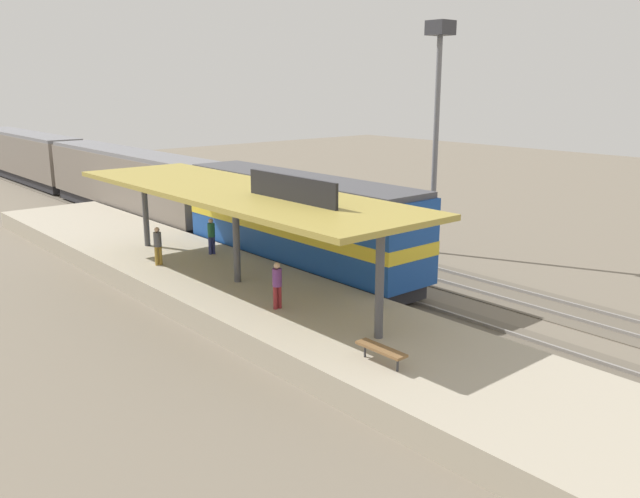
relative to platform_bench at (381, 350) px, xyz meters
The scene contains 13 objects.
ground_plane 12.47m from the platform_bench, 49.82° to the left, with size 120.00×120.00×0.00m, color #706656.
track_near 11.29m from the platform_bench, 57.65° to the left, with size 3.20×110.00×0.16m.
track_far 14.28m from the platform_bench, 41.79° to the left, with size 3.20×110.00×0.16m.
platform 9.62m from the platform_bench, 81.59° to the left, with size 6.00×44.00×0.90m, color #A89E89.
station_canopy 10.01m from the platform_bench, 81.51° to the left, with size 5.20×18.00×4.70m.
platform_bench is the anchor object (origin of this frame).
locomotive 12.82m from the platform_bench, 61.99° to the left, with size 2.93×14.43×4.44m.
passenger_carriage_front 29.90m from the platform_bench, 78.42° to the left, with size 2.90×20.00×4.24m.
passenger_carriage_rear 50.45m from the platform_bench, 83.17° to the left, with size 2.90×20.00×4.24m.
light_mast 18.29m from the platform_bench, 35.16° to the left, with size 1.10×1.10×11.70m.
person_waiting 13.87m from the platform_bench, 89.36° to the left, with size 0.34×0.34×1.71m.
person_walking 14.28m from the platform_bench, 78.06° to the left, with size 0.34×0.34×1.71m.
person_boarding 5.83m from the platform_bench, 83.67° to the left, with size 0.34×0.34×1.71m.
Camera 1 is at (-18.79, -21.70, 8.78)m, focal length 37.07 mm.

